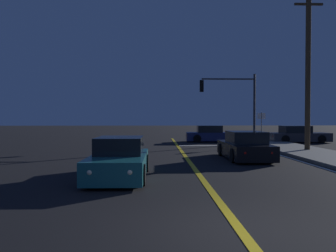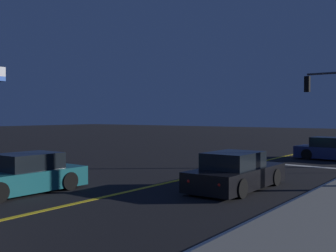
# 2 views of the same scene
# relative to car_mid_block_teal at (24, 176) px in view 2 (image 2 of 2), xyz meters

# --- Properties ---
(lane_line_center) EXTENTS (0.20, 33.93, 0.01)m
(lane_line_center) POSITION_rel_car_mid_block_teal_xyz_m (2.71, 4.38, -0.58)
(lane_line_center) COLOR gold
(lane_line_center) RESTS_ON ground
(lane_line_edge_right) EXTENTS (0.16, 33.93, 0.01)m
(lane_line_edge_right) POSITION_rel_car_mid_block_teal_xyz_m (7.78, 4.38, -0.58)
(lane_line_edge_right) COLOR silver
(lane_line_edge_right) RESTS_ON ground
(stop_bar) EXTENTS (5.32, 0.50, 0.01)m
(stop_bar) POSITION_rel_car_mid_block_teal_xyz_m (5.37, 12.86, -0.58)
(stop_bar) COLOR silver
(stop_bar) RESTS_ON ground
(car_mid_block_teal) EXTENTS (1.89, 4.35, 1.34)m
(car_mid_block_teal) POSITION_rel_car_mid_block_teal_xyz_m (0.00, 0.00, 0.00)
(car_mid_block_teal) COLOR #195960
(car_mid_block_teal) RESTS_ON ground
(car_far_approaching_black) EXTENTS (1.93, 4.67, 1.34)m
(car_far_approaching_black) POSITION_rel_car_mid_block_teal_xyz_m (5.46, 4.97, 0.00)
(car_far_approaching_black) COLOR black
(car_far_approaching_black) RESTS_ON ground
(car_lead_oncoming_navy) EXTENTS (4.39, 2.00, 1.34)m
(car_lead_oncoming_navy) POSITION_rel_car_mid_block_teal_xyz_m (5.77, 16.77, 0.00)
(car_lead_oncoming_navy) COLOR navy
(car_lead_oncoming_navy) RESTS_ON ground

